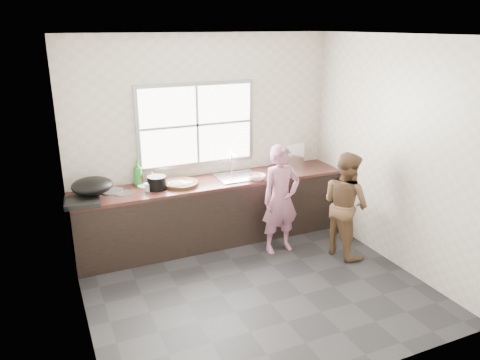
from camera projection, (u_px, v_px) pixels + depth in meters
name	position (u px, v px, depth m)	size (l,w,h in m)	color
floor	(255.00, 287.00, 5.24)	(3.60, 3.20, 0.01)	#252527
ceiling	(258.00, 34.00, 4.38)	(3.60, 3.20, 0.01)	silver
wall_back	(204.00, 139.00, 6.20)	(3.60, 0.01, 2.70)	beige
wall_left	(73.00, 197.00, 4.11)	(0.01, 3.20, 2.70)	beige
wall_right	(394.00, 153.00, 5.51)	(0.01, 3.20, 2.70)	beige
wall_front	(353.00, 232.00, 3.42)	(3.60, 0.01, 2.70)	beige
cabinet	(214.00, 213.00, 6.23)	(3.60, 0.62, 0.82)	black
countertop	(213.00, 182.00, 6.09)	(3.60, 0.64, 0.04)	#3D1E19
sink	(238.00, 177.00, 6.22)	(0.55, 0.45, 0.02)	silver
faucet	(232.00, 163.00, 6.34)	(0.02, 0.02, 0.30)	silver
window_frame	(197.00, 125.00, 6.09)	(1.60, 0.05, 1.10)	#9EA0A5
window_glazing	(197.00, 125.00, 6.06)	(1.50, 0.01, 1.00)	white
woman	(281.00, 203.00, 5.90)	(0.48, 0.31, 1.31)	#AD6884
person_side	(345.00, 204.00, 5.81)	(0.65, 0.51, 1.34)	brown
cutting_board	(181.00, 184.00, 5.90)	(0.44, 0.44, 0.04)	#332314
cleaver	(184.00, 182.00, 5.88)	(0.21, 0.11, 0.01)	silver
bowl_mince	(177.00, 185.00, 5.83)	(0.22, 0.22, 0.06)	white
bowl_crabs	(257.00, 178.00, 6.10)	(0.19, 0.19, 0.06)	silver
bowl_held	(257.00, 178.00, 6.10)	(0.18, 0.18, 0.06)	white
black_pot	(157.00, 183.00, 5.74)	(0.23, 0.23, 0.17)	black
plate_food	(147.00, 185.00, 5.87)	(0.24, 0.24, 0.02)	silver
bottle_green	(138.00, 173.00, 5.88)	(0.12, 0.12, 0.32)	#2B842C
bottle_brown_tall	(139.00, 178.00, 5.90)	(0.08, 0.08, 0.18)	#422710
bottle_brown_short	(152.00, 179.00, 5.89)	(0.12, 0.12, 0.15)	#3E230F
glass_jar	(148.00, 187.00, 5.69)	(0.07, 0.07, 0.10)	silver
burner	(82.00, 202.00, 5.28)	(0.39, 0.39, 0.06)	black
wok	(92.00, 186.00, 5.43)	(0.48, 0.48, 0.18)	black
dish_rack	(285.00, 154.00, 6.69)	(0.45, 0.31, 0.34)	white
pot_lid_left	(112.00, 191.00, 5.69)	(0.28, 0.28, 0.01)	#B6B7BE
pot_lid_right	(124.00, 193.00, 5.62)	(0.22, 0.22, 0.01)	#A7A9AE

